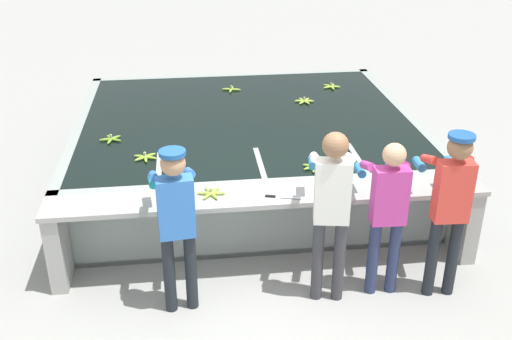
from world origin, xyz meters
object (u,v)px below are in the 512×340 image
worker_1 (332,201)px  banana_bunch_floating_4 (304,101)px  banana_bunch_floating_1 (145,157)px  banana_bunch_ledge_1 (211,193)px  banana_bunch_floating_3 (231,89)px  worker_2 (388,206)px  knife_0 (278,197)px  banana_bunch_floating_5 (111,139)px  banana_bunch_floating_2 (315,167)px  worker_0 (176,216)px  worker_3 (450,199)px  banana_bunch_floating_0 (331,86)px  banana_bunch_ledge_0 (453,179)px

worker_1 → banana_bunch_floating_4: size_ratio=6.11×
banana_bunch_floating_1 → banana_bunch_ledge_1: (0.68, -0.95, 0.00)m
worker_1 → banana_bunch_floating_3: bearing=98.8°
worker_2 → knife_0: size_ratio=4.57×
banana_bunch_floating_1 → knife_0: (1.32, -1.09, -0.01)m
banana_bunch_floating_4 → banana_bunch_floating_5: (-2.54, -1.07, 0.00)m
banana_bunch_floating_1 → banana_bunch_floating_2: (1.82, -0.48, -0.00)m
worker_0 → knife_0: size_ratio=4.71×
worker_0 → banana_bunch_floating_4: bearing=60.7°
worker_2 → banana_bunch_ledge_1: 1.69m
banana_bunch_floating_3 → banana_bunch_ledge_1: banana_bunch_ledge_1 is taller
worker_3 → worker_2: bearing=169.4°
banana_bunch_ledge_1 → knife_0: (0.64, -0.13, -0.01)m
banana_bunch_floating_3 → knife_0: banana_bunch_floating_3 is taller
banana_bunch_ledge_1 → banana_bunch_floating_4: bearing=61.0°
worker_2 → banana_bunch_floating_0: (0.36, 3.72, -0.05)m
worker_0 → worker_1: (1.40, -0.01, 0.06)m
worker_2 → banana_bunch_floating_3: bearing=106.8°
worker_2 → banana_bunch_floating_4: 3.13m
banana_bunch_floating_0 → banana_bunch_floating_4: same height
banana_bunch_ledge_1 → knife_0: banana_bunch_ledge_1 is taller
banana_bunch_floating_1 → banana_bunch_floating_3: 2.56m
banana_bunch_floating_2 → knife_0: bearing=-129.1°
banana_bunch_floating_5 → banana_bunch_ledge_1: banana_bunch_ledge_1 is taller
worker_0 → banana_bunch_floating_3: (0.81, 3.80, -0.10)m
banana_bunch_floating_4 → banana_bunch_ledge_1: 2.97m
worker_3 → banana_bunch_floating_4: (-0.72, 3.23, -0.13)m
banana_bunch_floating_4 → banana_bunch_ledge_1: bearing=-119.0°
banana_bunch_floating_0 → worker_3: bearing=-87.1°
banana_bunch_floating_3 → banana_bunch_floating_4: (0.97, -0.64, -0.00)m
banana_bunch_ledge_1 → banana_bunch_floating_1: bearing=125.6°
worker_3 → banana_bunch_floating_3: 4.22m
banana_bunch_floating_0 → banana_bunch_floating_1: size_ratio=0.98×
banana_bunch_floating_0 → knife_0: bearing=-111.7°
worker_1 → worker_2: bearing=4.5°
worker_1 → banana_bunch_floating_3: worker_1 is taller
banana_bunch_floating_0 → banana_bunch_ledge_1: banana_bunch_ledge_1 is taller
banana_bunch_floating_1 → knife_0: bearing=-39.5°
worker_3 → knife_0: bearing=161.7°
worker_3 → banana_bunch_floating_4: 3.31m
worker_2 → worker_3: 0.57m
worker_2 → banana_bunch_floating_0: 3.74m
banana_bunch_floating_5 → banana_bunch_floating_1: bearing=-53.3°
worker_2 → banana_bunch_ledge_0: worker_2 is taller
worker_1 → banana_bunch_floating_3: size_ratio=6.16×
worker_2 → banana_bunch_floating_1: bearing=147.0°
banana_bunch_floating_5 → banana_bunch_floating_3: bearing=47.4°
banana_bunch_floating_1 → banana_bunch_ledge_1: 1.17m
worker_0 → banana_bunch_floating_1: 1.56m
worker_1 → banana_bunch_floating_0: 3.87m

